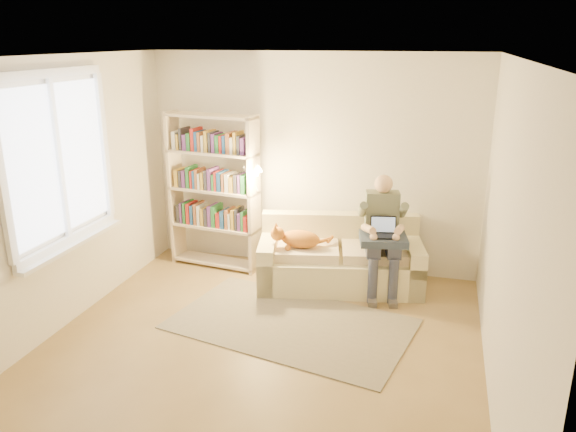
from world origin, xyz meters
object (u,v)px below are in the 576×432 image
(sofa, at_px, (340,261))
(laptop, at_px, (380,230))
(bookshelf, at_px, (214,184))
(cat, at_px, (301,238))
(person, at_px, (382,229))

(sofa, bearing_deg, laptop, -32.07)
(laptop, distance_m, bookshelf, 2.10)
(cat, relative_size, laptop, 2.03)
(cat, xyz_separation_m, bookshelf, (-1.19, 0.37, 0.45))
(sofa, xyz_separation_m, person, (0.47, -0.05, 0.46))
(sofa, distance_m, bookshelf, 1.78)
(cat, xyz_separation_m, laptop, (0.87, 0.04, 0.16))
(person, bearing_deg, bookshelf, 162.26)
(sofa, xyz_separation_m, laptop, (0.45, -0.17, 0.48))
(cat, height_order, bookshelf, bookshelf)
(person, bearing_deg, laptop, -109.99)
(bookshelf, bearing_deg, laptop, -2.22)
(sofa, distance_m, laptop, 0.68)
(person, distance_m, cat, 0.91)
(laptop, bearing_deg, bookshelf, 158.97)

